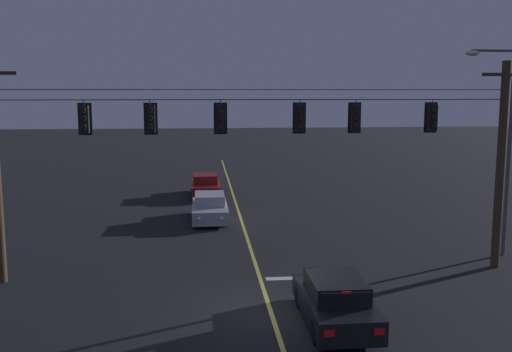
% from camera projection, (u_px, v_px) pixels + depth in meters
% --- Properties ---
extents(ground_plane, '(180.00, 180.00, 0.00)m').
position_uv_depth(ground_plane, '(271.00, 312.00, 17.57)').
color(ground_plane, black).
extents(lane_centre_stripe, '(0.14, 60.00, 0.01)m').
position_uv_depth(lane_centre_stripe, '(246.00, 234.00, 27.18)').
color(lane_centre_stripe, '#D1C64C').
rests_on(lane_centre_stripe, ground).
extents(stop_bar_paint, '(3.40, 0.36, 0.01)m').
position_uv_depth(stop_bar_paint, '(313.00, 277.00, 20.86)').
color(stop_bar_paint, silver).
rests_on(stop_bar_paint, ground).
extents(signal_span_assembly, '(19.99, 0.32, 7.78)m').
position_uv_depth(signal_span_assembly, '(259.00, 165.00, 20.69)').
color(signal_span_assembly, '#423021').
rests_on(signal_span_assembly, ground).
extents(traffic_light_leftmost, '(0.48, 0.41, 1.22)m').
position_uv_depth(traffic_light_leftmost, '(84.00, 119.00, 19.85)').
color(traffic_light_leftmost, black).
extents(traffic_light_left_inner, '(0.48, 0.41, 1.22)m').
position_uv_depth(traffic_light_left_inner, '(150.00, 119.00, 20.07)').
color(traffic_light_left_inner, black).
extents(traffic_light_centre, '(0.48, 0.41, 1.22)m').
position_uv_depth(traffic_light_centre, '(221.00, 118.00, 20.30)').
color(traffic_light_centre, black).
extents(traffic_light_right_inner, '(0.48, 0.41, 1.22)m').
position_uv_depth(traffic_light_right_inner, '(300.00, 118.00, 20.57)').
color(traffic_light_right_inner, black).
extents(traffic_light_rightmost, '(0.48, 0.41, 1.22)m').
position_uv_depth(traffic_light_rightmost, '(356.00, 118.00, 20.76)').
color(traffic_light_rightmost, black).
extents(traffic_light_far_right, '(0.48, 0.41, 1.22)m').
position_uv_depth(traffic_light_far_right, '(432.00, 118.00, 21.03)').
color(traffic_light_far_right, black).
extents(car_waiting_near_lane, '(1.80, 4.33, 1.39)m').
position_uv_depth(car_waiting_near_lane, '(335.00, 301.00, 16.72)').
color(car_waiting_near_lane, black).
rests_on(car_waiting_near_lane, ground).
extents(car_oncoming_lead, '(1.80, 4.42, 1.39)m').
position_uv_depth(car_oncoming_lead, '(210.00, 208.00, 30.08)').
color(car_oncoming_lead, '#A5A5AD').
rests_on(car_oncoming_lead, ground).
extents(car_oncoming_trailing, '(1.80, 4.42, 1.39)m').
position_uv_depth(car_oncoming_trailing, '(205.00, 186.00, 37.19)').
color(car_oncoming_trailing, maroon).
rests_on(car_oncoming_trailing, ground).
extents(street_lamp_corner, '(2.11, 0.30, 8.36)m').
position_uv_depth(street_lamp_corner, '(503.00, 134.00, 23.02)').
color(street_lamp_corner, '#4C4F54').
rests_on(street_lamp_corner, ground).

